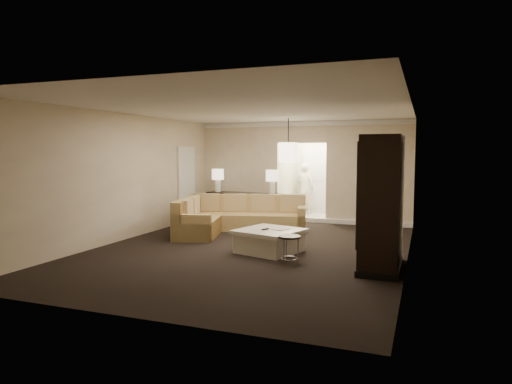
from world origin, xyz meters
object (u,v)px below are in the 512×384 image
at_px(coffee_table, 269,241).
at_px(sectional_sofa, 231,217).
at_px(armoire, 382,205).
at_px(person, 305,186).
at_px(drink_table, 289,244).
at_px(console_table, 244,205).

bearing_deg(coffee_table, sectional_sofa, 130.70).
bearing_deg(armoire, person, 115.08).
xyz_separation_m(sectional_sofa, armoire, (3.77, -2.39, 0.71)).
bearing_deg(coffee_table, drink_table, -49.56).
bearing_deg(sectional_sofa, person, 62.17).
bearing_deg(console_table, sectional_sofa, -75.83).
bearing_deg(console_table, coffee_table, -55.52).
relative_size(coffee_table, console_table, 0.63).
bearing_deg(sectional_sofa, console_table, 84.16).
bearing_deg(person, sectional_sofa, 82.64).
bearing_deg(person, drink_table, 107.64).
height_order(sectional_sofa, armoire, armoire).
bearing_deg(console_table, person, 70.61).
distance_m(coffee_table, console_table, 3.78).
distance_m(drink_table, person, 6.57).
relative_size(coffee_table, person, 0.78).
distance_m(armoire, drink_table, 1.70).
bearing_deg(armoire, drink_table, -171.69).
distance_m(console_table, drink_table, 4.71).
bearing_deg(person, console_table, 71.07).
height_order(sectional_sofa, console_table, sectional_sofa).
height_order(coffee_table, armoire, armoire).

